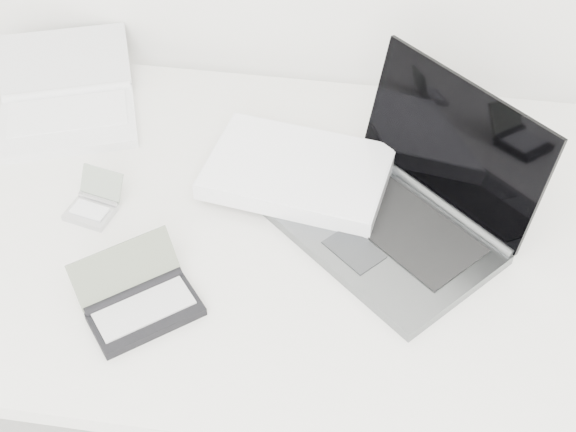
# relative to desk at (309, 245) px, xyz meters

# --- Properties ---
(desk) EXTENTS (1.60, 0.80, 0.73)m
(desk) POSITION_rel_desk_xyz_m (0.00, 0.00, 0.00)
(desk) COLOR white
(desk) RESTS_ON ground
(laptop_large) EXTENTS (0.56, 0.44, 0.23)m
(laptop_large) POSITION_rel_desk_xyz_m (0.07, 0.06, 0.08)
(laptop_large) COLOR #5C5F62
(laptop_large) RESTS_ON desk
(netbook_open_white) EXTENTS (0.34, 0.39, 0.07)m
(netbook_open_white) POSITION_rel_desk_xyz_m (-0.50, 0.23, 0.06)
(netbook_open_white) COLOR white
(netbook_open_white) RESTS_ON desk
(pda_silver) EXTENTS (0.09, 0.10, 0.06)m
(pda_silver) POSITION_rel_desk_xyz_m (-0.36, -0.02, 0.06)
(pda_silver) COLOR silver
(pda_silver) RESTS_ON desk
(palmtop_charcoal) EXTENTS (0.21, 0.20, 0.08)m
(palmtop_charcoal) POSITION_rel_desk_xyz_m (-0.23, -0.21, 0.06)
(palmtop_charcoal) COLOR black
(palmtop_charcoal) RESTS_ON desk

